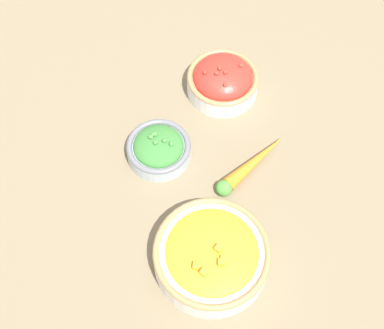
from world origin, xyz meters
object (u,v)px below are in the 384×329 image
at_px(bowl_broccoli, 159,148).
at_px(loose_carrot, 250,166).
at_px(bowl_squash, 212,255).
at_px(bowl_cherry_tomatoes, 223,80).

xyz_separation_m(bowl_broccoli, loose_carrot, (-0.02, -0.18, -0.01)).
bearing_deg(loose_carrot, bowl_broccoli, 126.06).
relative_size(bowl_broccoli, bowl_squash, 0.62).
height_order(bowl_broccoli, bowl_cherry_tomatoes, bowl_cherry_tomatoes).
relative_size(bowl_broccoli, bowl_cherry_tomatoes, 0.84).
xyz_separation_m(bowl_broccoli, bowl_cherry_tomatoes, (0.17, -0.12, 0.01)).
distance_m(bowl_broccoli, bowl_cherry_tomatoes, 0.21).
bearing_deg(bowl_cherry_tomatoes, bowl_squash, -179.49).
bearing_deg(loose_carrot, bowl_cherry_tomatoes, 60.57).
bearing_deg(bowl_cherry_tomatoes, bowl_broccoli, 146.42).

